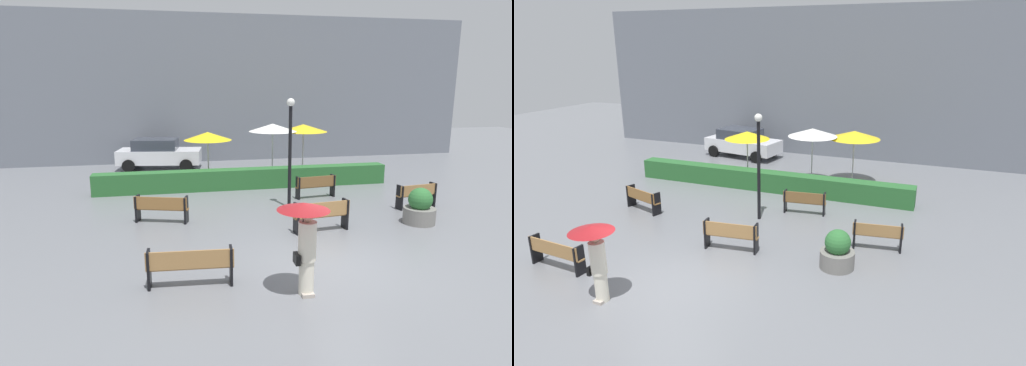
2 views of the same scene
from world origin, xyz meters
TOP-DOWN VIEW (x-y plane):
  - ground_plane at (0.00, 0.00)m, footprint 60.00×60.00m
  - bench_far_left at (-4.11, 4.30)m, footprint 1.73×0.85m
  - bench_mid_center at (0.58, 2.43)m, footprint 1.75×0.54m
  - bench_near_left at (-3.48, -0.47)m, footprint 1.91×0.47m
  - bench_far_right at (4.78, 4.16)m, footprint 1.55×0.53m
  - bench_back_row at (1.75, 6.27)m, footprint 1.62×0.50m
  - pedestrian_with_umbrella at (-1.17, -1.30)m, footprint 1.09×1.09m
  - planter_pot at (3.90, 2.56)m, footprint 0.99×0.99m
  - lamp_post at (0.36, 5.18)m, footprint 0.28×0.28m
  - patio_umbrella_yellow at (-2.08, 9.55)m, footprint 2.08×2.08m
  - patio_umbrella_white at (0.92, 9.96)m, footprint 2.18×2.18m
  - patio_umbrella_yellow_far at (2.63, 10.72)m, footprint 2.28×2.28m
  - hedge_strip at (-0.62, 8.40)m, footprint 12.39×0.70m
  - building_facade at (0.00, 16.00)m, footprint 28.00×1.20m
  - parked_car at (-4.25, 13.61)m, footprint 4.43×2.51m

SIDE VIEW (x-z plane):
  - ground_plane at x=0.00m, z-range 0.00..0.00m
  - hedge_strip at x=-0.62m, z-range 0.00..0.84m
  - planter_pot at x=3.90m, z-range -0.08..1.07m
  - bench_far_left at x=-4.11m, z-range 0.08..0.94m
  - bench_back_row at x=1.75m, z-range 0.08..0.95m
  - bench_near_left at x=-3.48m, z-range 0.08..0.94m
  - bench_far_right at x=4.78m, z-range 0.08..0.96m
  - bench_mid_center at x=0.58m, z-range 0.09..1.02m
  - parked_car at x=-4.25m, z-range 0.03..1.60m
  - pedestrian_with_umbrella at x=-1.17m, z-range 0.36..2.36m
  - patio_umbrella_yellow at x=-2.08m, z-range 0.97..3.27m
  - patio_umbrella_yellow_far at x=2.63m, z-range 1.04..3.49m
  - lamp_post at x=0.36m, z-range 0.44..4.30m
  - patio_umbrella_white at x=0.92m, z-range 1.10..3.67m
  - building_facade at x=0.00m, z-range 0.00..8.07m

